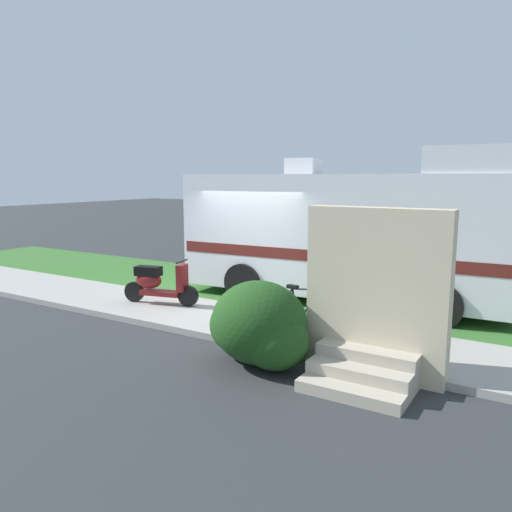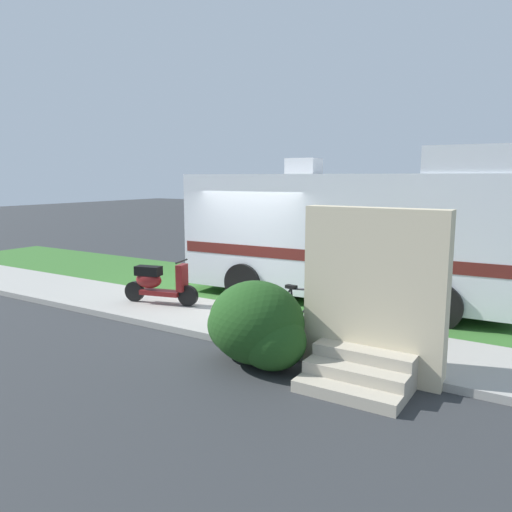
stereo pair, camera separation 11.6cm
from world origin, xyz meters
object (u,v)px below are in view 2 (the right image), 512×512
(motorhome_rv, at_px, (352,232))
(bottle_green, at_px, (335,326))
(scooter, at_px, (158,283))
(pickup_truck_near, at_px, (413,242))
(bicycle, at_px, (300,313))

(motorhome_rv, xyz_separation_m, bottle_green, (0.76, -2.64, -1.36))
(scooter, bearing_deg, pickup_truck_near, 63.60)
(motorhome_rv, relative_size, bicycle, 4.32)
(scooter, bearing_deg, bottle_green, 1.54)
(motorhome_rv, distance_m, pickup_truck_near, 4.37)
(bottle_green, bearing_deg, scooter, -178.46)
(scooter, distance_m, bottle_green, 4.05)
(motorhome_rv, bearing_deg, scooter, -139.93)
(bicycle, relative_size, pickup_truck_near, 0.30)
(pickup_truck_near, bearing_deg, bottle_green, -85.69)
(scooter, xyz_separation_m, pickup_truck_near, (3.51, 7.07, 0.35))
(motorhome_rv, distance_m, bicycle, 3.24)
(bicycle, height_order, bottle_green, bicycle)
(bicycle, relative_size, bottle_green, 5.76)
(pickup_truck_near, bearing_deg, scooter, -116.40)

